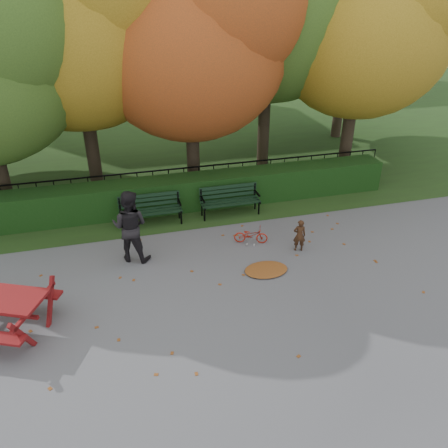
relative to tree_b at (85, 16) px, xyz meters
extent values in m
plane|color=slate|center=(2.44, -6.75, -5.40)|extent=(90.00, 90.00, 0.00)
plane|color=#213716|center=(2.44, 7.25, -5.40)|extent=(90.00, 90.00, 0.00)
cube|color=black|center=(2.44, -2.25, -4.90)|extent=(13.00, 0.90, 1.00)
cube|color=black|center=(2.44, -1.45, -5.32)|extent=(14.00, 0.04, 0.04)
cube|color=black|center=(2.44, -1.45, -4.40)|extent=(14.00, 0.04, 0.04)
cylinder|color=black|center=(-0.56, -1.45, -4.90)|extent=(0.03, 0.03, 1.00)
cylinder|color=black|center=(2.44, -1.45, -4.90)|extent=(0.03, 0.03, 1.00)
cylinder|color=black|center=(5.44, -1.45, -4.90)|extent=(0.03, 0.03, 1.00)
cylinder|color=black|center=(8.94, -1.45, -4.90)|extent=(0.03, 0.03, 1.00)
cylinder|color=black|center=(-3.06, -0.95, -4.09)|extent=(0.44, 0.44, 2.62)
cylinder|color=black|center=(-0.36, 0.25, -3.83)|extent=(0.44, 0.44, 3.15)
ellipsoid|color=#8B6615|center=(-0.36, 0.25, -0.45)|extent=(6.40, 6.40, 5.76)
cylinder|color=black|center=(2.94, -0.55, -4.00)|extent=(0.44, 0.44, 2.80)
ellipsoid|color=brown|center=(2.94, -0.55, -1.00)|extent=(6.00, 6.00, 5.40)
sphere|color=brown|center=(3.99, -1.30, 0.35)|extent=(4.50, 4.50, 4.50)
cylinder|color=black|center=(5.94, 0.75, -3.65)|extent=(0.44, 0.44, 3.50)
ellipsoid|color=#37561D|center=(5.94, 0.75, 0.10)|extent=(6.80, 6.80, 6.12)
cylinder|color=black|center=(8.64, -0.75, -3.92)|extent=(0.44, 0.44, 2.97)
ellipsoid|color=#8B6615|center=(8.64, -0.75, -0.73)|extent=(5.80, 5.80, 5.22)
cylinder|color=black|center=(10.44, 3.25, -3.83)|extent=(0.44, 0.44, 3.15)
ellipsoid|color=#37561D|center=(10.44, 3.25, -0.45)|extent=(6.00, 6.00, 5.40)
cube|color=black|center=(1.14, -3.33, -4.96)|extent=(1.80, 0.12, 0.04)
cube|color=black|center=(1.14, -3.15, -4.96)|extent=(1.80, 0.12, 0.04)
cube|color=black|center=(1.14, -2.97, -4.96)|extent=(1.80, 0.12, 0.04)
cube|color=black|center=(1.14, -2.88, -4.85)|extent=(1.80, 0.05, 0.10)
cube|color=black|center=(1.14, -2.88, -4.70)|extent=(1.80, 0.05, 0.10)
cube|color=black|center=(1.14, -2.88, -4.57)|extent=(1.80, 0.05, 0.10)
cube|color=black|center=(0.29, -3.15, -4.98)|extent=(0.05, 0.55, 0.06)
cube|color=black|center=(0.29, -2.88, -4.76)|extent=(0.05, 0.05, 0.41)
cylinder|color=black|center=(0.29, -3.33, -5.18)|extent=(0.05, 0.05, 0.44)
cylinder|color=black|center=(0.29, -2.97, -5.18)|extent=(0.05, 0.05, 0.44)
cube|color=black|center=(0.29, -3.13, -4.78)|extent=(0.05, 0.45, 0.04)
cube|color=black|center=(1.99, -3.15, -4.98)|extent=(0.05, 0.55, 0.06)
cube|color=black|center=(1.99, -2.88, -4.76)|extent=(0.05, 0.05, 0.41)
cylinder|color=black|center=(1.99, -3.33, -5.18)|extent=(0.05, 0.05, 0.44)
cylinder|color=black|center=(1.99, -2.97, -5.18)|extent=(0.05, 0.05, 0.44)
cube|color=black|center=(1.99, -3.13, -4.78)|extent=(0.05, 0.45, 0.04)
cube|color=black|center=(3.54, -3.33, -4.96)|extent=(1.80, 0.12, 0.04)
cube|color=black|center=(3.54, -3.15, -4.96)|extent=(1.80, 0.12, 0.04)
cube|color=black|center=(3.54, -2.97, -4.96)|extent=(1.80, 0.12, 0.04)
cube|color=black|center=(3.54, -2.88, -4.85)|extent=(1.80, 0.05, 0.10)
cube|color=black|center=(3.54, -2.88, -4.70)|extent=(1.80, 0.05, 0.10)
cube|color=black|center=(3.54, -2.88, -4.57)|extent=(1.80, 0.05, 0.10)
cube|color=black|center=(2.69, -3.15, -4.98)|extent=(0.05, 0.55, 0.06)
cube|color=black|center=(2.69, -2.88, -4.76)|extent=(0.05, 0.05, 0.41)
cylinder|color=black|center=(2.69, -3.33, -5.18)|extent=(0.05, 0.05, 0.44)
cylinder|color=black|center=(2.69, -2.97, -5.18)|extent=(0.05, 0.05, 0.44)
cube|color=black|center=(2.69, -3.13, -4.78)|extent=(0.05, 0.45, 0.04)
cube|color=black|center=(4.39, -3.15, -4.98)|extent=(0.05, 0.55, 0.06)
cube|color=black|center=(4.39, -2.88, -4.76)|extent=(0.05, 0.05, 0.41)
cylinder|color=black|center=(4.39, -3.33, -5.18)|extent=(0.05, 0.05, 0.44)
cylinder|color=black|center=(4.39, -2.97, -5.18)|extent=(0.05, 0.05, 0.44)
cube|color=black|center=(4.39, -3.13, -4.78)|extent=(0.05, 0.45, 0.04)
cube|color=maroon|center=(-2.07, -6.22, -4.91)|extent=(1.96, 1.09, 0.06)
cube|color=maroon|center=(-1.76, -7.66, -4.95)|extent=(0.30, 0.56, 0.99)
cube|color=maroon|center=(-1.34, -6.73, -4.95)|extent=(0.30, 0.56, 0.99)
cube|color=maroon|center=(-1.55, -7.20, -4.66)|extent=(0.69, 1.41, 0.07)
ellipsoid|color=brown|center=(3.58, -6.25, -5.37)|extent=(1.23, 0.99, 0.08)
imported|color=#382012|center=(4.73, -5.55, -4.95)|extent=(0.37, 0.29, 0.90)
imported|color=black|center=(0.48, -4.82, -4.46)|extent=(1.13, 1.02, 1.89)
imported|color=#A91E0F|center=(3.63, -4.86, -5.16)|extent=(0.96, 0.60, 0.48)
camera|label=1|loc=(0.28, -14.55, 0.78)|focal=35.00mm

